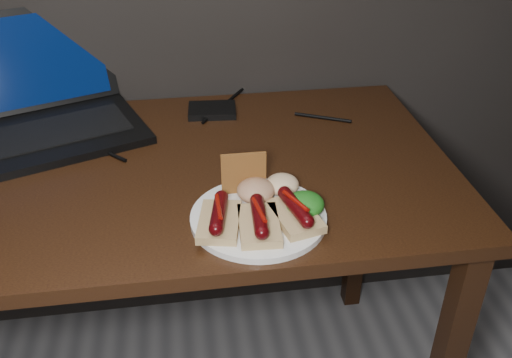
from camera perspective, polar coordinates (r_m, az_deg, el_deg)
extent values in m
cube|color=#381F0E|center=(1.23, -13.37, 0.24)|extent=(1.40, 0.70, 0.03)
cube|color=#381F0E|center=(1.76, 10.37, -3.32)|extent=(0.05, 0.05, 0.72)
cube|color=black|center=(1.38, -19.89, 4.06)|extent=(0.48, 0.40, 0.02)
cube|color=black|center=(1.38, -19.97, 4.44)|extent=(0.38, 0.26, 0.00)
cube|color=black|center=(1.50, -22.17, 10.91)|extent=(0.42, 0.23, 0.23)
cube|color=#061F44|center=(1.50, -22.17, 10.91)|extent=(0.37, 0.20, 0.20)
cube|color=black|center=(1.43, -4.42, 6.86)|extent=(0.12, 0.09, 0.02)
cylinder|color=black|center=(1.31, -15.54, 2.97)|extent=(0.13, 0.13, 0.01)
cylinder|color=black|center=(1.46, -3.25, 7.40)|extent=(0.13, 0.19, 0.01)
cylinder|color=black|center=(1.40, 6.70, 6.13)|extent=(0.13, 0.07, 0.01)
cylinder|color=white|center=(1.04, 0.24, -3.86)|extent=(0.25, 0.25, 0.01)
cube|color=#D9B97F|center=(1.01, -3.70, -4.31)|extent=(0.09, 0.13, 0.02)
cylinder|color=#510507|center=(0.99, -3.74, -3.36)|extent=(0.04, 0.10, 0.02)
sphere|color=#510507|center=(0.96, -4.03, -5.02)|extent=(0.03, 0.02, 0.02)
sphere|color=#510507|center=(1.03, -3.48, -1.82)|extent=(0.03, 0.02, 0.02)
cylinder|color=maroon|center=(0.99, -3.77, -2.77)|extent=(0.01, 0.07, 0.01)
cube|color=#D9B97F|center=(1.00, 0.31, -4.66)|extent=(0.08, 0.12, 0.02)
cylinder|color=#510507|center=(0.98, 0.32, -3.71)|extent=(0.03, 0.10, 0.02)
sphere|color=#510507|center=(0.95, 0.59, -5.40)|extent=(0.03, 0.02, 0.02)
sphere|color=#510507|center=(1.02, 0.06, -2.15)|extent=(0.03, 0.02, 0.02)
cylinder|color=maroon|center=(0.98, 0.32, -3.12)|extent=(0.02, 0.07, 0.01)
cube|color=#D9B97F|center=(1.02, 3.92, -3.72)|extent=(0.09, 0.13, 0.02)
cylinder|color=#510507|center=(1.01, 3.96, -2.78)|extent=(0.05, 0.10, 0.02)
sphere|color=#510507|center=(0.97, 5.15, -4.27)|extent=(0.03, 0.02, 0.02)
sphere|color=#510507|center=(1.04, 2.85, -1.39)|extent=(0.03, 0.02, 0.02)
cylinder|color=maroon|center=(1.00, 3.99, -2.20)|extent=(0.04, 0.07, 0.01)
cube|color=#AE6F2F|center=(1.07, -1.24, 0.59)|extent=(0.08, 0.01, 0.08)
ellipsoid|color=#1B5410|center=(1.03, 4.93, -2.51)|extent=(0.07, 0.07, 0.04)
ellipsoid|color=maroon|center=(1.07, -0.02, -1.15)|extent=(0.07, 0.07, 0.04)
ellipsoid|color=white|center=(1.09, 2.64, -0.54)|extent=(0.06, 0.06, 0.04)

